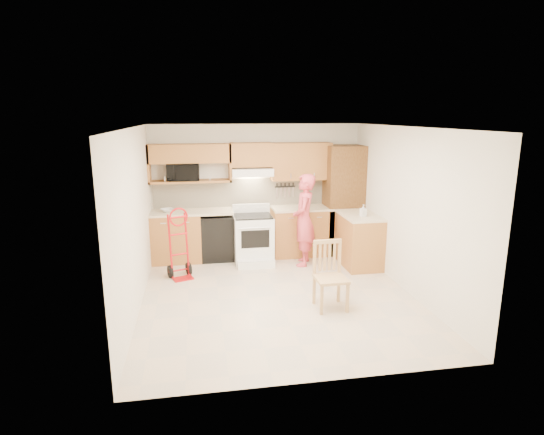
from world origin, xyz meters
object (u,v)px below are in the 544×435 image
object	(u,v)px
microwave	(183,172)
dining_chair	(331,276)
person	(304,220)
range	(254,235)
hand_truck	(180,247)

from	to	relation	value
microwave	dining_chair	bearing A→B (deg)	-50.66
microwave	person	bearing A→B (deg)	-17.49
range	hand_truck	xyz separation A→B (m)	(-1.30, -0.60, 0.02)
microwave	person	world-z (taller)	microwave
person	dining_chair	size ratio (longest dim) A/B	1.74
person	hand_truck	distance (m)	2.23
person	dining_chair	world-z (taller)	person
microwave	person	distance (m)	2.38
microwave	range	xyz separation A→B (m)	(1.23, -0.47, -1.13)
hand_truck	dining_chair	size ratio (longest dim) A/B	1.14
range	dining_chair	distance (m)	2.32
microwave	range	distance (m)	1.73
range	dining_chair	world-z (taller)	range
range	dining_chair	bearing A→B (deg)	-69.68
hand_truck	dining_chair	distance (m)	2.63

